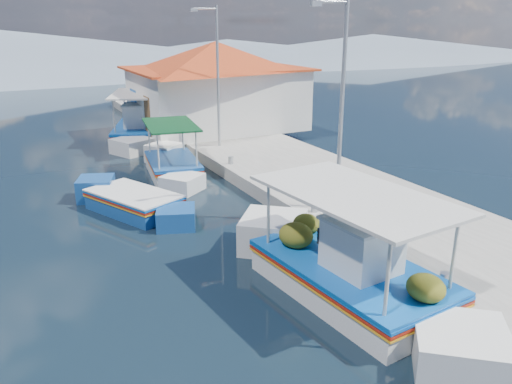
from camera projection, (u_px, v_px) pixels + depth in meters
name	position (u px, v px, depth m)	size (l,w,h in m)	color
ground	(224.00, 285.00, 11.97)	(160.00, 160.00, 0.00)	black
quay	(302.00, 176.00, 19.50)	(5.00, 44.00, 0.50)	#AAA79F
bollards	(263.00, 178.00, 17.83)	(0.20, 17.20, 0.30)	#A5A8AD
main_caique	(348.00, 272.00, 11.44)	(2.86, 8.16, 2.70)	white
caique_green_canopy	(172.00, 166.00, 20.47)	(2.43, 6.06, 2.29)	white
caique_blue_hull	(134.00, 203.00, 16.49)	(3.12, 5.11, 1.00)	navy
caique_far	(138.00, 131.00, 26.27)	(4.05, 7.20, 2.70)	white
harbor_building	(216.00, 84.00, 26.42)	(10.49, 10.49, 4.40)	white
lamp_post_near	(340.00, 96.00, 14.37)	(1.21, 0.14, 6.00)	#A5A8AD
lamp_post_far	(216.00, 70.00, 21.97)	(1.21, 0.14, 6.00)	#A5A8AD
mountain_ridge	(87.00, 54.00, 61.40)	(171.40, 96.00, 5.50)	slate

